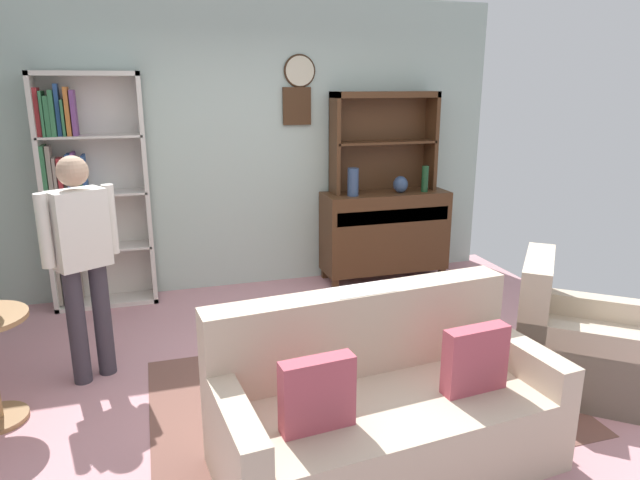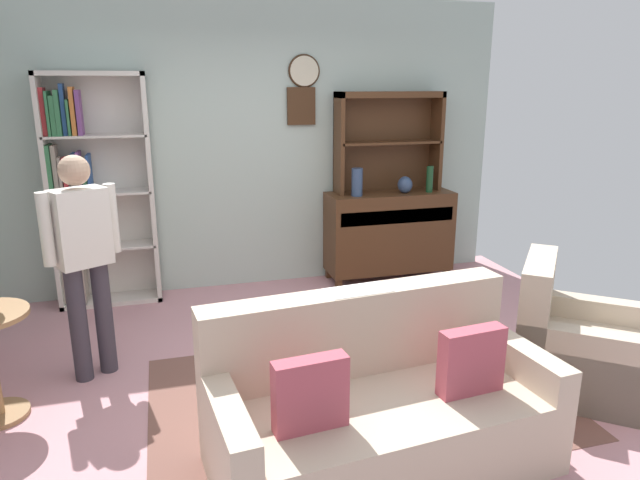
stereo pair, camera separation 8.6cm
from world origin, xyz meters
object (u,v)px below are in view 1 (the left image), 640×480
object	(u,v)px
vase_round	(400,184)
book_stack	(358,325)
sideboard_hutch	(383,128)
vase_tall	(353,182)
bottle_wine	(425,179)
person_reading	(82,254)
armchair_floral	(571,345)
coffee_table	(356,343)
bookshelf	(86,190)
couch_floral	(382,409)
sideboard	(385,231)

from	to	relation	value
vase_round	book_stack	bearing A→B (deg)	-120.98
sideboard_hutch	vase_round	bearing A→B (deg)	-53.52
vase_tall	bottle_wine	bearing A→B (deg)	-0.66
sideboard_hutch	person_reading	distance (m)	3.22
armchair_floral	coffee_table	world-z (taller)	armchair_floral
sideboard_hutch	armchair_floral	bearing A→B (deg)	-82.45
vase_round	book_stack	xyz separation A→B (m)	(-1.20, -2.00, -0.54)
bookshelf	vase_tall	xyz separation A→B (m)	(2.47, -0.16, -0.02)
bookshelf	armchair_floral	bearing A→B (deg)	-38.16
couch_floral	sideboard_hutch	bearing A→B (deg)	67.47
vase_tall	person_reading	size ratio (longest dim) A/B	0.18
bottle_wine	coffee_table	xyz separation A→B (m)	(-1.49, -2.01, -0.70)
vase_round	couch_floral	distance (m)	3.13
sideboard	couch_floral	world-z (taller)	sideboard
armchair_floral	coffee_table	distance (m)	1.47
sideboard	person_reading	distance (m)	3.13
vase_round	person_reading	size ratio (longest dim) A/B	0.11
person_reading	book_stack	xyz separation A→B (m)	(1.71, -0.69, -0.44)
bottle_wine	person_reading	world-z (taller)	person_reading
sideboard_hutch	vase_tall	world-z (taller)	sideboard_hutch
sideboard_hutch	couch_floral	xyz separation A→B (m)	(-1.21, -2.92, -1.25)
book_stack	vase_tall	bearing A→B (deg)	71.06
bookshelf	armchair_floral	size ratio (longest dim) A/B	1.95
sideboard_hutch	book_stack	xyz separation A→B (m)	(-1.07, -2.18, -1.10)
coffee_table	book_stack	distance (m)	0.12
vase_round	sideboard	bearing A→B (deg)	152.83
bookshelf	person_reading	bearing A→B (deg)	-86.99
book_stack	bookshelf	bearing A→B (deg)	129.64
couch_floral	vase_tall	bearing A→B (deg)	73.26
bookshelf	bottle_wine	size ratio (longest dim) A/B	7.81
couch_floral	coffee_table	bearing A→B (deg)	80.88
coffee_table	person_reading	bearing A→B (deg)	157.07
bookshelf	sideboard_hutch	distance (m)	2.90
book_stack	coffee_table	bearing A→B (deg)	-135.00
sideboard	armchair_floral	bearing A→B (deg)	-82.12
bookshelf	armchair_floral	world-z (taller)	bookshelf
bookshelf	sideboard_hutch	bearing A→B (deg)	0.50
vase_tall	bookshelf	bearing A→B (deg)	176.20
vase_tall	vase_round	size ratio (longest dim) A/B	1.62
couch_floral	person_reading	xyz separation A→B (m)	(-1.57, 1.43, 0.59)
sideboard	vase_round	xyz separation A→B (m)	(0.13, -0.07, 0.50)
couch_floral	armchair_floral	world-z (taller)	couch_floral
vase_round	armchair_floral	distance (m)	2.47
vase_round	coffee_table	xyz separation A→B (m)	(-1.23, -2.03, -0.65)
sideboard_hutch	armchair_floral	size ratio (longest dim) A/B	1.02
bottle_wine	vase_tall	bearing A→B (deg)	179.34
vase_tall	book_stack	bearing A→B (deg)	-108.94
sideboard	couch_floral	size ratio (longest dim) A/B	0.69
sideboard_hutch	bottle_wine	world-z (taller)	sideboard_hutch
coffee_table	couch_floral	bearing A→B (deg)	-99.12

